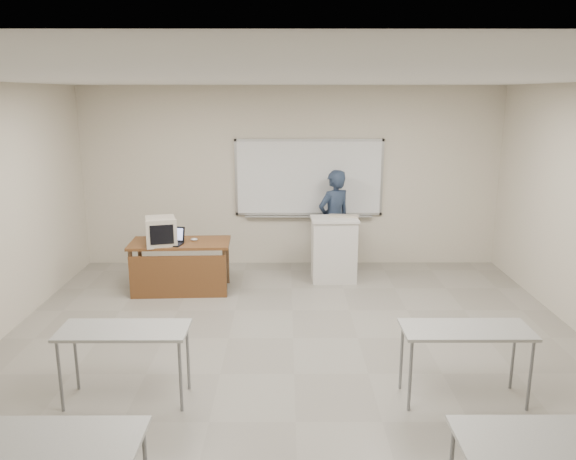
{
  "coord_description": "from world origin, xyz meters",
  "views": [
    {
      "loc": [
        -0.08,
        -5.36,
        2.85
      ],
      "look_at": [
        -0.06,
        2.2,
        1.02
      ],
      "focal_mm": 35.0,
      "sensor_mm": 36.0,
      "label": 1
    }
  ],
  "objects_px": {
    "instructor_desk": "(179,257)",
    "podium": "(334,249)",
    "mouse": "(194,239)",
    "keyboard": "(344,216)",
    "crt_monitor": "(160,231)",
    "presenter": "(334,220)",
    "whiteboard": "(309,179)",
    "laptop": "(171,240)"
  },
  "relations": [
    {
      "from": "instructor_desk",
      "to": "podium",
      "type": "distance_m",
      "value": 2.38
    },
    {
      "from": "instructor_desk",
      "to": "mouse",
      "type": "relative_size",
      "value": 13.81
    },
    {
      "from": "keyboard",
      "to": "podium",
      "type": "bearing_deg",
      "value": -142.8
    },
    {
      "from": "crt_monitor",
      "to": "keyboard",
      "type": "relative_size",
      "value": 1.03
    },
    {
      "from": "instructor_desk",
      "to": "keyboard",
      "type": "height_order",
      "value": "keyboard"
    },
    {
      "from": "mouse",
      "to": "instructor_desk",
      "type": "bearing_deg",
      "value": -141.9
    },
    {
      "from": "mouse",
      "to": "keyboard",
      "type": "height_order",
      "value": "keyboard"
    },
    {
      "from": "mouse",
      "to": "keyboard",
      "type": "bearing_deg",
      "value": 11.53
    },
    {
      "from": "keyboard",
      "to": "presenter",
      "type": "xyz_separation_m",
      "value": [
        -0.11,
        0.5,
        -0.18
      ]
    },
    {
      "from": "whiteboard",
      "to": "crt_monitor",
      "type": "relative_size",
      "value": 5.22
    },
    {
      "from": "podium",
      "to": "presenter",
      "type": "height_order",
      "value": "presenter"
    },
    {
      "from": "whiteboard",
      "to": "keyboard",
      "type": "distance_m",
      "value": 1.07
    },
    {
      "from": "instructor_desk",
      "to": "keyboard",
      "type": "bearing_deg",
      "value": 12.53
    },
    {
      "from": "podium",
      "to": "crt_monitor",
      "type": "relative_size",
      "value": 2.11
    },
    {
      "from": "instructor_desk",
      "to": "presenter",
      "type": "relative_size",
      "value": 0.87
    },
    {
      "from": "whiteboard",
      "to": "laptop",
      "type": "bearing_deg",
      "value": -143.84
    },
    {
      "from": "laptop",
      "to": "presenter",
      "type": "height_order",
      "value": "presenter"
    },
    {
      "from": "keyboard",
      "to": "presenter",
      "type": "relative_size",
      "value": 0.27
    },
    {
      "from": "crt_monitor",
      "to": "keyboard",
      "type": "height_order",
      "value": "crt_monitor"
    },
    {
      "from": "whiteboard",
      "to": "presenter",
      "type": "distance_m",
      "value": 0.83
    },
    {
      "from": "podium",
      "to": "instructor_desk",
      "type": "bearing_deg",
      "value": -167.72
    },
    {
      "from": "podium",
      "to": "keyboard",
      "type": "bearing_deg",
      "value": 26.29
    },
    {
      "from": "presenter",
      "to": "laptop",
      "type": "bearing_deg",
      "value": -7.27
    },
    {
      "from": "laptop",
      "to": "crt_monitor",
      "type": "bearing_deg",
      "value": -169.37
    },
    {
      "from": "podium",
      "to": "mouse",
      "type": "bearing_deg",
      "value": -170.61
    },
    {
      "from": "podium",
      "to": "crt_monitor",
      "type": "xyz_separation_m",
      "value": [
        -2.55,
        -0.59,
        0.44
      ]
    },
    {
      "from": "laptop",
      "to": "podium",
      "type": "bearing_deg",
      "value": 24.7
    },
    {
      "from": "instructor_desk",
      "to": "crt_monitor",
      "type": "relative_size",
      "value": 3.05
    },
    {
      "from": "instructor_desk",
      "to": "podium",
      "type": "relative_size",
      "value": 1.44
    },
    {
      "from": "crt_monitor",
      "to": "presenter",
      "type": "bearing_deg",
      "value": 8.88
    },
    {
      "from": "instructor_desk",
      "to": "laptop",
      "type": "height_order",
      "value": "laptop"
    },
    {
      "from": "instructor_desk",
      "to": "presenter",
      "type": "bearing_deg",
      "value": 23.8
    },
    {
      "from": "instructor_desk",
      "to": "mouse",
      "type": "height_order",
      "value": "mouse"
    },
    {
      "from": "mouse",
      "to": "presenter",
      "type": "xyz_separation_m",
      "value": [
        2.15,
        1.0,
        0.07
      ]
    },
    {
      "from": "whiteboard",
      "to": "podium",
      "type": "xyz_separation_m",
      "value": [
        0.36,
        -0.9,
        -0.98
      ]
    },
    {
      "from": "presenter",
      "to": "mouse",
      "type": "bearing_deg",
      "value": -7.96
    },
    {
      "from": "instructor_desk",
      "to": "crt_monitor",
      "type": "xyz_separation_m",
      "value": [
        -0.25,
        -0.01,
        0.4
      ]
    },
    {
      "from": "podium",
      "to": "keyboard",
      "type": "distance_m",
      "value": 0.54
    },
    {
      "from": "whiteboard",
      "to": "podium",
      "type": "distance_m",
      "value": 1.38
    },
    {
      "from": "keyboard",
      "to": "crt_monitor",
      "type": "bearing_deg",
      "value": -156.95
    },
    {
      "from": "laptop",
      "to": "keyboard",
      "type": "height_order",
      "value": "keyboard"
    },
    {
      "from": "presenter",
      "to": "whiteboard",
      "type": "bearing_deg",
      "value": -71.21
    }
  ]
}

